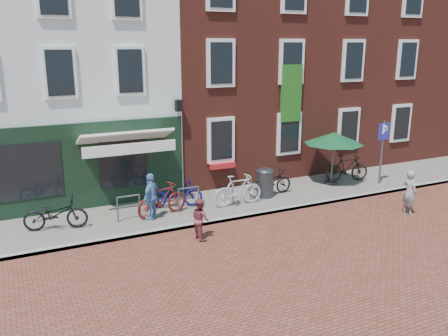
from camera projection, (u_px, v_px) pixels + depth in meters
name	position (u px, v px, depth m)	size (l,w,h in m)	color
ground	(246.00, 218.00, 15.07)	(80.00, 80.00, 0.00)	brown
sidewalk	(251.00, 199.00, 16.78)	(24.00, 3.00, 0.10)	slate
building_stucco	(47.00, 70.00, 17.94)	(8.00, 8.00, 9.00)	silver
building_brick_mid	(213.00, 55.00, 20.72)	(6.00, 8.00, 10.00)	maroon
building_brick_right	(323.00, 53.00, 23.20)	(6.00, 8.00, 10.00)	maroon
filler_right	(417.00, 62.00, 26.03)	(7.00, 8.00, 9.00)	maroon
litter_bin	(265.00, 181.00, 16.78)	(0.62, 0.62, 1.15)	#353537
parking_sign	(383.00, 142.00, 18.08)	(0.50, 0.08, 2.52)	#4C4C4F
parasol	(334.00, 136.00, 18.01)	(2.30, 2.30, 2.16)	#4C4C4F
woman	(410.00, 192.00, 15.36)	(0.54, 0.35, 1.48)	gray
boy	(200.00, 219.00, 13.37)	(0.58, 0.46, 1.20)	brown
cafe_person	(152.00, 196.00, 14.55)	(0.88, 0.37, 1.50)	#6188BA
bicycle_0	(56.00, 214.00, 13.82)	(0.64, 1.85, 0.97)	black
bicycle_1	(162.00, 199.00, 14.93)	(0.51, 1.79, 1.08)	maroon
bicycle_2	(175.00, 193.00, 15.70)	(0.64, 1.85, 0.97)	#0B0E61
bicycle_3	(238.00, 190.00, 15.90)	(0.51, 1.79, 1.08)	#B3B3B6
bicycle_4	(270.00, 183.00, 16.94)	(0.64, 1.85, 0.97)	black
bicycle_5	(347.00, 168.00, 18.70)	(0.51, 1.79, 1.08)	black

